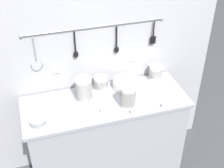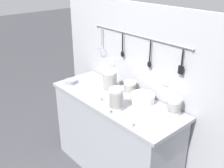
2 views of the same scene
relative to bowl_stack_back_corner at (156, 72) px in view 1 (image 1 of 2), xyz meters
The scene contains 12 objects.
counter 0.74m from the bowl_stack_back_corner, 160.89° to the right, with size 1.37×0.52×0.85m.
back_wall 0.54m from the bowl_stack_back_corner, 167.70° to the left, with size 2.17×0.11×1.68m.
bowl_stack_back_corner is the anchor object (origin of this frame).
bowl_stack_wide_centre 0.48m from the bowl_stack_back_corner, 140.46° to the right, with size 0.12×0.12×0.19m.
bowl_stack_nested_right 0.51m from the bowl_stack_back_corner, behind, with size 0.12×0.12×0.12m.
bowl_stack_tall_left 0.69m from the bowl_stack_back_corner, behind, with size 0.14×0.14×0.21m.
plate_stack 0.31m from the bowl_stack_back_corner, behind, with size 0.22×0.22×0.08m.
steel_mixing_bowl 1.12m from the bowl_stack_back_corner, 164.73° to the right, with size 0.12×0.12×0.04m.
cup_by_caddy 0.42m from the bowl_stack_back_corner, 103.65° to the right, with size 0.04×0.04×0.04m.
cup_centre 0.61m from the bowl_stack_back_corner, behind, with size 0.04×0.04×0.04m.
cup_beside_plates 0.66m from the bowl_stack_back_corner, 151.57° to the right, with size 0.04×0.04×0.04m.
cup_edge_far 0.54m from the bowl_stack_back_corner, 131.98° to the right, with size 0.04×0.04×0.04m.
Camera 1 is at (-0.54, -1.96, 2.43)m, focal length 50.00 mm.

